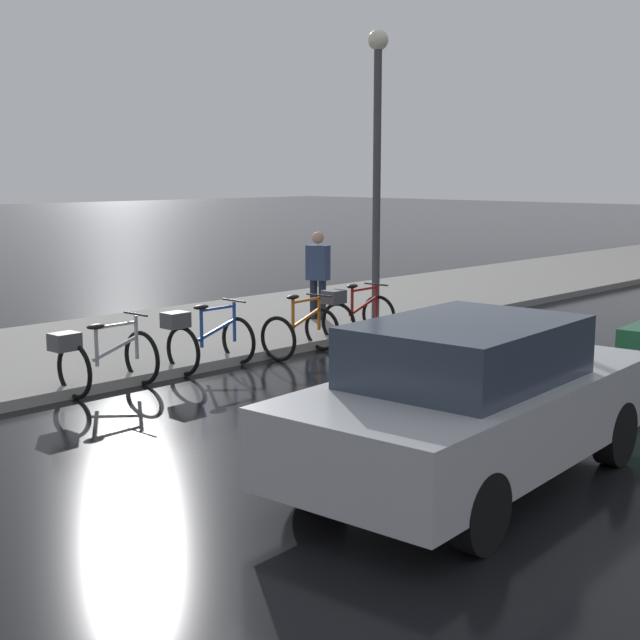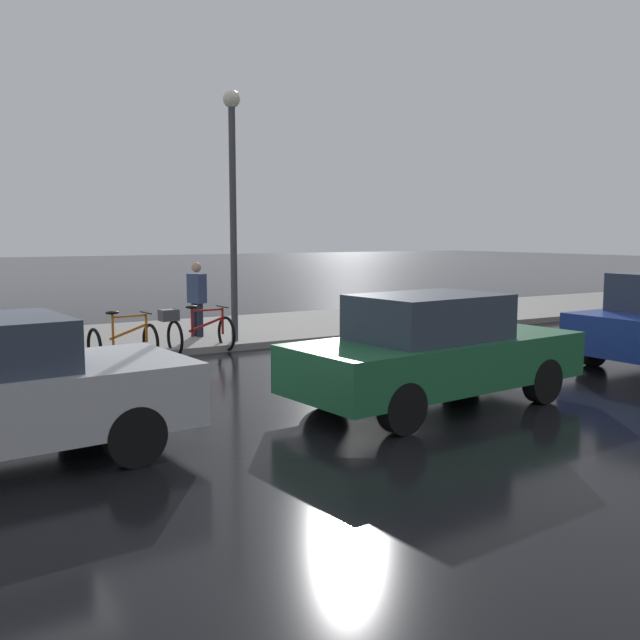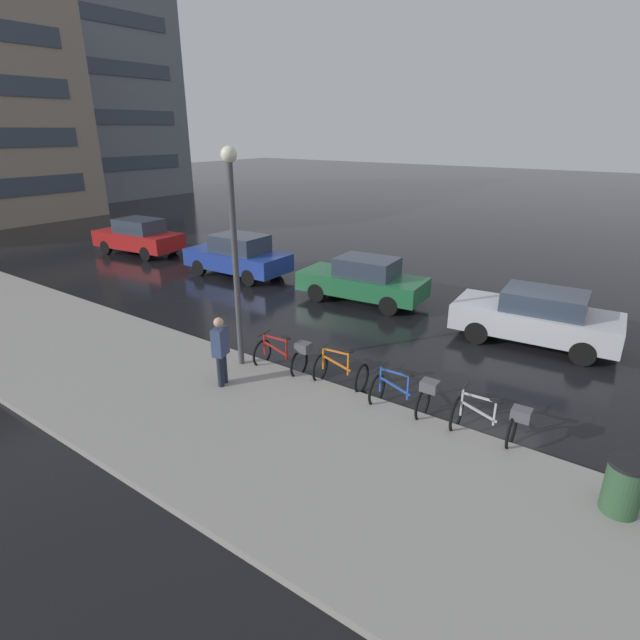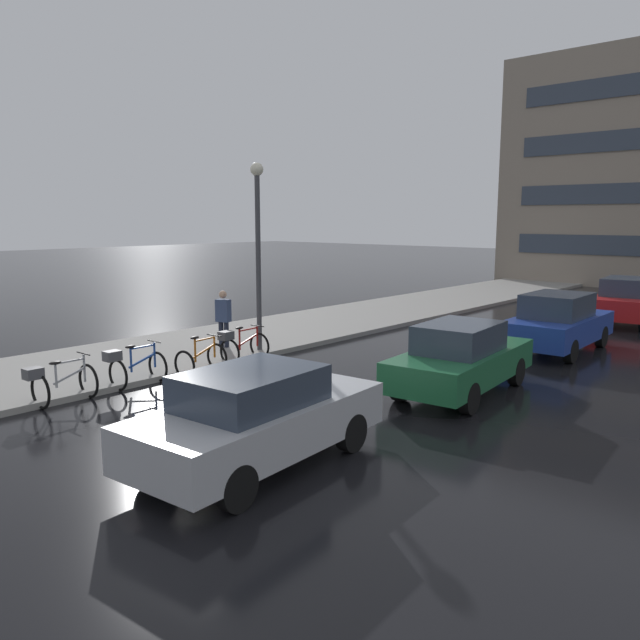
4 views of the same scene
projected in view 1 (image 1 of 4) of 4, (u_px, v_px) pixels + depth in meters
ground_plane at (355, 434)px, 9.80m from camera, size 140.00×140.00×0.00m
sidewalk_kerb at (448, 291)px, 20.99m from camera, size 4.80×60.00×0.14m
bicycle_nearest at (100, 357)px, 11.51m from camera, size 0.79×1.39×0.99m
bicycle_second at (204, 338)px, 12.79m from camera, size 0.75×1.39×0.99m
bicycle_third at (301, 331)px, 13.91m from camera, size 0.81×1.21×0.99m
bicycle_farthest at (353, 313)px, 15.08m from camera, size 0.80×1.47×0.99m
car_silver at (473, 401)px, 8.13m from camera, size 2.15×4.43×1.54m
pedestrian at (318, 273)px, 16.46m from camera, size 0.45×0.35×1.77m
streetlamp at (377, 145)px, 15.67m from camera, size 0.36×0.36×5.28m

